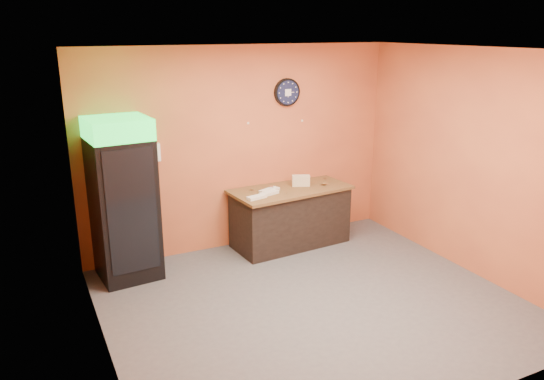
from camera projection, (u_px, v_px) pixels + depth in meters
floor at (312, 303)px, 6.05m from camera, size 4.50×4.50×0.00m
back_wall at (242, 149)px, 7.35m from camera, size 4.50×0.02×2.80m
left_wall at (96, 218)px, 4.69m from camera, size 0.02×4.00×2.80m
right_wall at (471, 163)px, 6.58m from camera, size 0.02×4.00×2.80m
ceiling at (319, 50)px, 5.22m from camera, size 4.50×4.00×0.02m
beverage_cooler at (124, 203)px, 6.41m from camera, size 0.76×0.77×2.01m
prep_counter at (290, 218)px, 7.58m from camera, size 1.66×0.83×0.81m
wall_clock at (287, 92)px, 7.40m from camera, size 0.39×0.06×0.39m
wall_phone at (155, 152)px, 6.77m from camera, size 0.13×0.11×0.23m
butcher_paper at (291, 189)px, 7.46m from camera, size 1.75×0.95×0.04m
sub_roll_stack at (301, 181)px, 7.53m from camera, size 0.26×0.17×0.16m
wrapped_sandwich_left at (257, 197)px, 6.99m from camera, size 0.29×0.16×0.04m
wrapped_sandwich_mid at (269, 193)px, 7.16m from camera, size 0.28×0.17×0.04m
wrapped_sandwich_right at (269, 190)px, 7.27m from camera, size 0.32×0.22×0.04m
kitchen_tool at (271, 189)px, 7.32m from camera, size 0.06×0.06×0.06m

